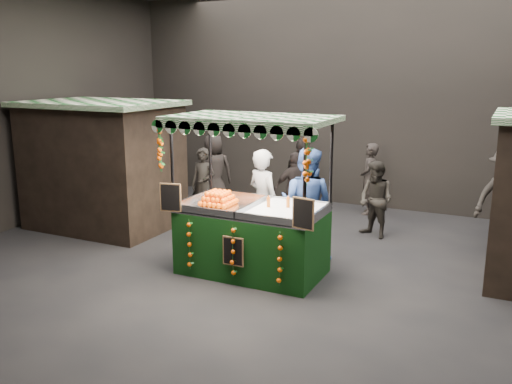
% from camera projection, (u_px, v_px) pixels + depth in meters
% --- Properties ---
extents(ground, '(12.00, 12.00, 0.00)m').
position_uv_depth(ground, '(279.00, 275.00, 8.71)').
color(ground, black).
rests_on(ground, ground).
extents(market_hall, '(12.10, 10.10, 5.05)m').
position_uv_depth(market_hall, '(282.00, 59.00, 7.95)').
color(market_hall, black).
rests_on(market_hall, ground).
extents(neighbour_stall_left, '(3.00, 2.20, 2.60)m').
position_uv_depth(neighbour_stall_left, '(103.00, 164.00, 11.15)').
color(neighbour_stall_left, black).
rests_on(neighbour_stall_left, ground).
extents(juice_stall, '(2.62, 1.54, 2.54)m').
position_uv_depth(juice_stall, '(252.00, 226.00, 8.60)').
color(juice_stall, black).
rests_on(juice_stall, ground).
extents(vendor_grey, '(0.81, 0.69, 1.88)m').
position_uv_depth(vendor_grey, '(263.00, 202.00, 9.53)').
color(vendor_grey, gray).
rests_on(vendor_grey, ground).
extents(vendor_blue, '(0.97, 0.77, 1.96)m').
position_uv_depth(vendor_blue, '(306.00, 204.00, 9.23)').
color(vendor_blue, navy).
rests_on(vendor_blue, ground).
extents(shopper_0, '(0.58, 0.38, 1.58)m').
position_uv_depth(shopper_0, '(203.00, 184.00, 11.67)').
color(shopper_0, black).
rests_on(shopper_0, ground).
extents(shopper_1, '(0.92, 0.85, 1.51)m').
position_uv_depth(shopper_1, '(376.00, 200.00, 10.48)').
color(shopper_1, '#272420').
rests_on(shopper_1, ground).
extents(shopper_2, '(1.08, 0.77, 1.70)m').
position_uv_depth(shopper_2, '(302.00, 176.00, 12.28)').
color(shopper_2, black).
rests_on(shopper_2, ground).
extents(shopper_3, '(1.39, 1.25, 1.87)m').
position_uv_depth(shopper_3, '(505.00, 198.00, 9.89)').
color(shopper_3, '#292522').
rests_on(shopper_3, ground).
extents(shopper_4, '(1.02, 0.99, 1.76)m').
position_uv_depth(shopper_4, '(214.00, 171.00, 12.64)').
color(shopper_4, black).
rests_on(shopper_4, ground).
extents(shopper_5, '(0.71, 1.56, 1.62)m').
position_uv_depth(shopper_5, '(507.00, 209.00, 9.57)').
color(shopper_5, '#2B2423').
rests_on(shopper_5, ground).
extents(shopper_6, '(0.44, 0.62, 1.62)m').
position_uv_depth(shopper_6, '(369.00, 179.00, 12.17)').
color(shopper_6, '#2B2623').
rests_on(shopper_6, ground).
extents(shopper_7, '(0.96, 0.83, 1.55)m').
position_uv_depth(shopper_7, '(295.00, 189.00, 11.28)').
color(shopper_7, black).
rests_on(shopper_7, ground).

